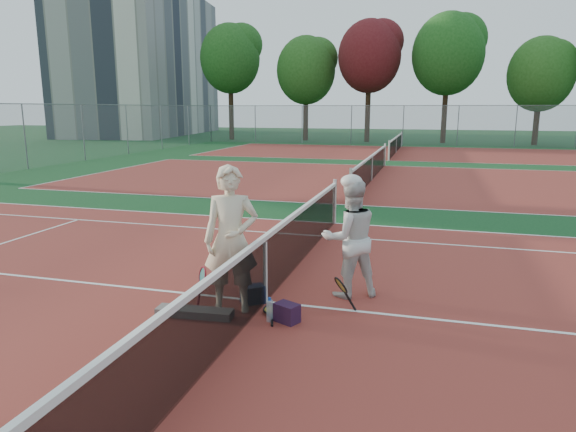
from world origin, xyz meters
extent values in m
plane|color=#103D1A|center=(0.00, 0.00, 0.00)|extent=(130.00, 130.00, 0.00)
cube|color=maroon|center=(0.00, 0.00, 0.00)|extent=(23.77, 10.97, 0.01)
cube|color=maroon|center=(0.00, 13.50, 0.00)|extent=(23.77, 10.97, 0.01)
cube|color=maroon|center=(0.00, 27.00, 0.00)|extent=(23.77, 10.97, 0.01)
cube|color=beige|center=(-28.00, 44.00, 7.50)|extent=(12.96, 23.18, 15.00)
imported|color=beige|center=(-0.35, -0.42, 1.03)|extent=(0.86, 0.69, 2.06)
imported|color=silver|center=(1.14, 0.62, 0.90)|extent=(1.09, 1.02, 1.80)
cube|color=black|center=(-0.17, -0.08, 0.13)|extent=(0.40, 0.38, 0.26)
cube|color=#26102B|center=(0.50, -0.61, 0.13)|extent=(0.38, 0.33, 0.26)
cube|color=#5E5955|center=(-0.77, -0.77, 0.06)|extent=(1.09, 0.34, 0.11)
cylinder|color=#ADC9DC|center=(0.27, -0.66, 0.15)|extent=(0.09, 0.09, 0.30)
cylinder|color=#382314|center=(-15.45, 37.34, 2.84)|extent=(0.44, 0.44, 5.67)
ellipsoid|color=#194915|center=(-15.45, 37.34, 7.09)|extent=(5.28, 5.28, 6.07)
cylinder|color=#382314|center=(-8.67, 37.94, 2.40)|extent=(0.44, 0.44, 4.81)
ellipsoid|color=#1E4D16|center=(-8.67, 37.94, 6.01)|extent=(5.08, 5.08, 5.84)
cylinder|color=#382314|center=(-3.17, 37.45, 2.80)|extent=(0.44, 0.44, 5.59)
ellipsoid|color=#4F1114|center=(-3.17, 37.45, 6.99)|extent=(5.18, 5.18, 5.96)
cylinder|color=#382314|center=(3.04, 37.56, 2.81)|extent=(0.44, 0.44, 5.62)
ellipsoid|color=#184D16|center=(3.04, 37.56, 7.02)|extent=(5.64, 5.64, 6.49)
cylinder|color=#382314|center=(9.86, 37.06, 2.13)|extent=(0.44, 0.44, 4.26)
ellipsoid|color=#1F4F16|center=(9.86, 37.06, 5.32)|extent=(4.88, 4.88, 5.61)
camera|label=1|loc=(2.25, -6.80, 2.81)|focal=32.00mm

